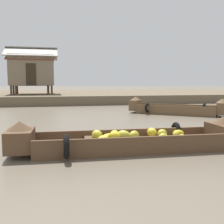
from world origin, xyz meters
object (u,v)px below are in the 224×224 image
Objects in this scene: fishing_skiff_distant at (176,109)px; stilt_house_left at (31,72)px; banana_boat at (129,140)px; stilt_house_mid_left at (32,70)px.

fishing_skiff_distant is 1.18× the size of stilt_house_left.
fishing_skiff_distant is at bearing 55.79° from banana_boat.
stilt_house_mid_left is (-8.09, 11.40, 2.53)m from fishing_skiff_distant.
banana_boat is 18.67m from stilt_house_mid_left.
stilt_house_left is (-3.56, 18.05, 2.36)m from banana_boat.
banana_boat is at bearing -78.84° from stilt_house_left.
stilt_house_left reaches higher than fishing_skiff_distant.
banana_boat is 1.31× the size of stilt_house_mid_left.
banana_boat is at bearing -124.21° from fishing_skiff_distant.
banana_boat is 1.47× the size of stilt_house_left.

